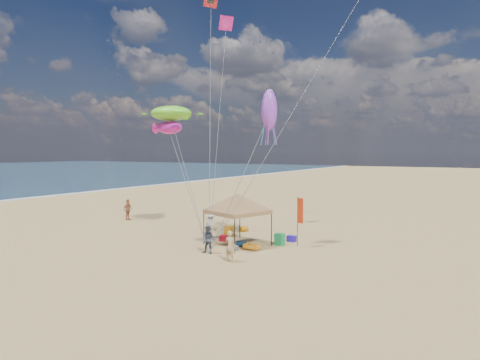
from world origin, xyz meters
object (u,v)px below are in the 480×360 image
at_px(chair_yellow, 229,231).
at_px(person_near_c, 211,225).
at_px(canopy_tent, 237,196).
at_px(chair_green, 280,239).
at_px(person_near_a, 230,246).
at_px(cooler_red, 224,238).
at_px(person_far_a, 128,210).
at_px(person_near_b, 208,240).
at_px(cooler_blue, 292,239).
at_px(feather_flag, 300,214).
at_px(beach_cart, 252,246).

bearing_deg(chair_yellow, person_near_c, -131.63).
bearing_deg(canopy_tent, chair_green, 31.96).
height_order(chair_yellow, person_near_a, person_near_a).
relative_size(cooler_red, person_near_c, 0.33).
height_order(person_near_a, person_far_a, person_far_a).
distance_m(person_near_b, person_near_c, 4.49).
xyz_separation_m(canopy_tent, cooler_blue, (2.41, 2.60, -2.82)).
distance_m(chair_green, person_far_a, 14.91).
distance_m(feather_flag, chair_yellow, 5.59).
bearing_deg(feather_flag, beach_cart, -134.60).
bearing_deg(chair_green, person_far_a, 172.64).
relative_size(cooler_red, cooler_blue, 1.00).
height_order(chair_yellow, person_far_a, person_far_a).
distance_m(chair_green, person_near_b, 4.71).
height_order(cooler_blue, beach_cart, cooler_blue).
xyz_separation_m(cooler_blue, person_far_a, (-15.02, 0.66, 0.68)).
height_order(cooler_red, chair_yellow, chair_yellow).
relative_size(chair_green, person_far_a, 0.40).
bearing_deg(feather_flag, cooler_blue, 132.54).
relative_size(canopy_tent, beach_cart, 6.20).
distance_m(feather_flag, person_far_a, 16.13).
bearing_deg(person_near_a, person_near_b, -21.18).
relative_size(cooler_red, person_near_a, 0.33).
height_order(cooler_blue, person_near_b, person_near_b).
relative_size(person_near_b, person_near_c, 0.96).
bearing_deg(person_near_a, chair_yellow, -55.14).
bearing_deg(person_near_c, beach_cart, -178.70).
bearing_deg(beach_cart, person_near_c, 157.45).
height_order(person_near_c, person_far_a, person_far_a).
height_order(cooler_blue, person_near_c, person_near_c).
height_order(feather_flag, cooler_blue, feather_flag).
height_order(cooler_blue, chair_green, chair_green).
xyz_separation_m(cooler_blue, chair_green, (-0.24, -1.25, 0.16)).
relative_size(chair_yellow, person_near_a, 0.43).
xyz_separation_m(chair_yellow, beach_cart, (3.24, -2.63, -0.15)).
bearing_deg(cooler_red, chair_green, 13.44).
height_order(cooler_red, person_far_a, person_far_a).
relative_size(beach_cart, person_near_c, 0.55).
distance_m(canopy_tent, person_near_a, 4.44).
relative_size(cooler_blue, beach_cart, 0.60).
bearing_deg(chair_green, feather_flag, 8.36).
bearing_deg(cooler_blue, person_near_a, -96.91).
distance_m(cooler_blue, person_far_a, 15.05).
height_order(cooler_red, person_near_a, person_near_a).
xyz_separation_m(feather_flag, person_near_c, (-6.15, -0.42, -1.17)).
relative_size(person_near_b, person_far_a, 0.90).
xyz_separation_m(cooler_red, person_far_a, (-11.31, 2.74, 0.68)).
relative_size(cooler_red, chair_green, 0.77).
bearing_deg(person_near_c, person_near_b, 147.13).
xyz_separation_m(person_near_c, person_far_a, (-9.85, 2.15, 0.05)).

